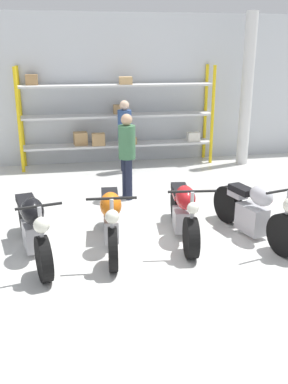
{
  "coord_description": "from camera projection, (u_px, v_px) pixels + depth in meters",
  "views": [
    {
      "loc": [
        -1.15,
        -5.69,
        2.8
      ],
      "look_at": [
        0.0,
        0.4,
        0.7
      ],
      "focal_mm": 40.0,
      "sensor_mm": 36.0,
      "label": 1
    }
  ],
  "objects": [
    {
      "name": "ground_plane",
      "position": [
        149.0,
        245.0,
        6.4
      ],
      "size": [
        30.0,
        30.0,
        0.0
      ],
      "primitive_type": "plane",
      "color": "silver"
    },
    {
      "name": "back_wall",
      "position": [
        109.0,
        90.0,
        10.55
      ],
      "size": [
        30.0,
        0.08,
        3.6
      ],
      "color": "silver",
      "rests_on": "ground_plane"
    },
    {
      "name": "shelving_rack",
      "position": [
        116.0,
        116.0,
        10.41
      ],
      "size": [
        4.72,
        0.63,
        2.4
      ],
      "color": "yellow",
      "rests_on": "ground_plane"
    },
    {
      "name": "support_pillar",
      "position": [
        247.0,
        91.0,
        10.32
      ],
      "size": [
        0.28,
        0.28,
        3.6
      ],
      "color": "silver",
      "rests_on": "ground_plane"
    },
    {
      "name": "motorcycle_black",
      "position": [
        33.0,
        226.0,
        5.97
      ],
      "size": [
        0.73,
        2.12,
        1.0
      ],
      "rotation": [
        0.0,
        0.0,
        -1.35
      ],
      "color": "black",
      "rests_on": "ground_plane"
    },
    {
      "name": "motorcycle_orange",
      "position": [
        111.0,
        218.0,
        6.2
      ],
      "size": [
        0.65,
        1.98,
        1.0
      ],
      "rotation": [
        0.0,
        0.0,
        -1.65
      ],
      "color": "black",
      "rests_on": "ground_plane"
    },
    {
      "name": "motorcycle_red",
      "position": [
        184.0,
        211.0,
        6.55
      ],
      "size": [
        0.66,
        1.97,
        0.97
      ],
      "rotation": [
        0.0,
        0.0,
        -1.69
      ],
      "color": "black",
      "rests_on": "ground_plane"
    },
    {
      "name": "motorcycle_silver",
      "position": [
        255.0,
        213.0,
        6.53
      ],
      "size": [
        0.83,
        1.97,
        0.98
      ],
      "rotation": [
        0.0,
        0.0,
        -1.32
      ],
      "color": "black",
      "rests_on": "ground_plane"
    },
    {
      "name": "person_browsing",
      "position": [
        127.0,
        150.0,
        8.08
      ],
      "size": [
        0.38,
        0.38,
        1.64
      ],
      "rotation": [
        0.0,
        0.0,
        3.37
      ],
      "color": "#1E2338",
      "rests_on": "ground_plane"
    },
    {
      "name": "person_near_rack",
      "position": [
        125.0,
        131.0,
        9.87
      ],
      "size": [
        0.4,
        0.4,
        1.67
      ],
      "rotation": [
        0.0,
        0.0,
        3.42
      ],
      "color": "#1E2338",
      "rests_on": "ground_plane"
    }
  ]
}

